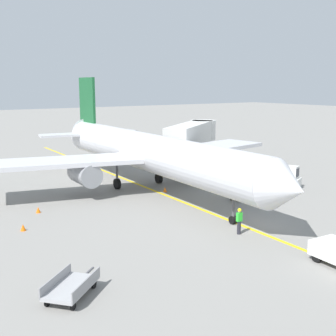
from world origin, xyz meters
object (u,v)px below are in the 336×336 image
(jet_bridge, at_px, (194,134))
(safety_cone_wingtip_left, at_px, (23,227))
(airliner, at_px, (146,152))
(baggage_tug_by_cargo_door, at_px, (288,178))
(belt_loader_forward_hold, at_px, (240,188))
(safety_cone_nose_left, at_px, (165,190))
(baggage_tug_near_wing, at_px, (243,171))
(safety_cone_nose_right, at_px, (38,210))
(baggage_cart_loaded, at_px, (71,287))
(ground_crew_marshaller, at_px, (239,220))

(jet_bridge, relative_size, safety_cone_wingtip_left, 26.72)
(airliner, bearing_deg, baggage_tug_by_cargo_door, -33.21)
(belt_loader_forward_hold, xyz_separation_m, safety_cone_nose_left, (-4.25, 4.96, -0.56))
(baggage_tug_near_wing, xyz_separation_m, safety_cone_nose_right, (-20.36, 0.34, -0.71))
(jet_bridge, xyz_separation_m, baggage_cart_loaded, (-25.18, -23.94, -3.07))
(airliner, xyz_separation_m, baggage_tug_near_wing, (9.81, -2.30, -2.49))
(safety_cone_nose_right, bearing_deg, airliner, 10.51)
(airliner, xyz_separation_m, baggage_tug_by_cargo_door, (10.81, -7.07, -2.49))
(baggage_cart_loaded, bearing_deg, baggage_tug_by_cargo_door, 19.71)
(safety_cone_nose_left, relative_size, safety_cone_nose_right, 1.00)
(airliner, xyz_separation_m, safety_cone_nose_right, (-10.55, -1.96, -3.20))
(baggage_tug_by_cargo_door, bearing_deg, baggage_tug_near_wing, 101.72)
(belt_loader_forward_hold, distance_m, safety_cone_nose_right, 16.34)
(ground_crew_marshaller, distance_m, safety_cone_nose_left, 12.16)
(baggage_tug_near_wing, distance_m, safety_cone_nose_left, 9.06)
(jet_bridge, height_order, baggage_tug_by_cargo_door, jet_bridge)
(jet_bridge, xyz_separation_m, safety_cone_nose_left, (-10.83, -10.01, -3.32))
(airliner, height_order, ground_crew_marshaller, airliner)
(airliner, xyz_separation_m, safety_cone_wingtip_left, (-12.68, -5.44, -3.20))
(baggage_tug_by_cargo_door, height_order, safety_cone_nose_right, baggage_tug_by_cargo_door)
(safety_cone_nose_right, bearing_deg, safety_cone_nose_left, 0.39)
(baggage_cart_loaded, relative_size, safety_cone_wingtip_left, 7.66)
(safety_cone_wingtip_left, bearing_deg, baggage_tug_by_cargo_door, -3.98)
(jet_bridge, bearing_deg, safety_cone_nose_right, -155.52)
(jet_bridge, height_order, belt_loader_forward_hold, jet_bridge)
(ground_crew_marshaller, distance_m, safety_cone_nose_right, 14.88)
(baggage_tug_near_wing, bearing_deg, baggage_tug_by_cargo_door, -78.28)
(safety_cone_wingtip_left, bearing_deg, baggage_tug_near_wing, 7.95)
(safety_cone_nose_right, bearing_deg, belt_loader_forward_hold, -17.40)
(baggage_tug_by_cargo_door, height_order, baggage_cart_loaded, baggage_tug_by_cargo_door)
(belt_loader_forward_hold, xyz_separation_m, baggage_cart_loaded, (-18.60, -8.97, -0.31))
(baggage_cart_loaded, height_order, safety_cone_nose_right, baggage_cart_loaded)
(belt_loader_forward_hold, bearing_deg, baggage_tug_by_cargo_door, -2.32)
(jet_bridge, relative_size, baggage_cart_loaded, 3.49)
(jet_bridge, bearing_deg, safety_cone_nose_left, -137.23)
(airliner, xyz_separation_m, belt_loader_forward_hold, (5.04, -6.84, -2.64))
(safety_cone_wingtip_left, bearing_deg, airliner, 23.22)
(safety_cone_nose_right, bearing_deg, ground_crew_marshaller, -52.78)
(ground_crew_marshaller, bearing_deg, safety_cone_nose_left, 78.86)
(ground_crew_marshaller, bearing_deg, airliner, 83.57)
(ground_crew_marshaller, relative_size, safety_cone_nose_left, 3.86)
(jet_bridge, distance_m, belt_loader_forward_hold, 16.59)
(ground_crew_marshaller, relative_size, safety_cone_nose_right, 3.86)
(baggage_cart_loaded, bearing_deg, safety_cone_nose_right, 77.69)
(baggage_cart_loaded, xyz_separation_m, safety_cone_wingtip_left, (0.89, 10.37, -0.25))
(baggage_cart_loaded, bearing_deg, safety_cone_wingtip_left, 85.10)
(baggage_cart_loaded, bearing_deg, safety_cone_nose_left, 44.13)
(baggage_tug_near_wing, bearing_deg, baggage_cart_loaded, -149.99)
(baggage_tug_by_cargo_door, xyz_separation_m, ground_crew_marshaller, (-12.36, -6.72, -0.02))
(airliner, height_order, baggage_tug_near_wing, airliner)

